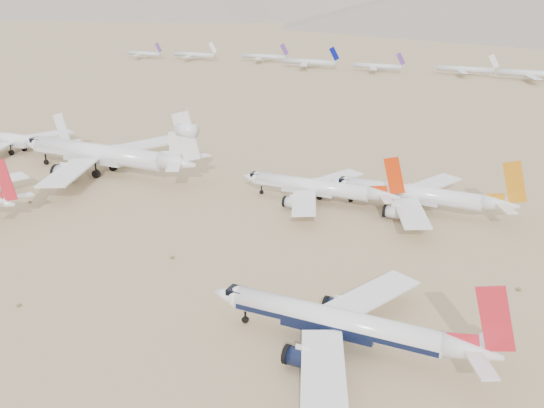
# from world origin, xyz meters

# --- Properties ---
(ground) EXTENTS (7000.00, 7000.00, 0.00)m
(ground) POSITION_xyz_m (0.00, 0.00, 0.00)
(ground) COLOR #8A7350
(ground) RESTS_ON ground
(main_airliner) EXTENTS (46.52, 45.44, 16.42)m
(main_airliner) POSITION_xyz_m (14.48, -2.16, 4.51)
(main_airliner) COLOR white
(main_airliner) RESTS_ON ground
(row2_gold_tail) EXTENTS (46.82, 45.79, 16.67)m
(row2_gold_tail) POSITION_xyz_m (11.26, 65.20, 4.66)
(row2_gold_tail) COLOR white
(row2_gold_tail) RESTS_ON ground
(row2_orange_tail) EXTENTS (43.18, 42.24, 15.40)m
(row2_orange_tail) POSITION_xyz_m (-14.88, 60.58, 4.32)
(row2_orange_tail) COLOR white
(row2_orange_tail) RESTS_ON ground
(row2_white_trijet) EXTENTS (63.60, 62.16, 22.54)m
(row2_white_trijet) POSITION_xyz_m (-82.50, 56.78, 6.52)
(row2_white_trijet) COLOR white
(row2_white_trijet) RESTS_ON ground
(row2_white_twin) EXTENTS (44.99, 44.02, 16.07)m
(row2_white_twin) POSITION_xyz_m (-127.49, 63.40, 4.52)
(row2_white_twin) COLOR white
(row2_white_twin) RESTS_ON ground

